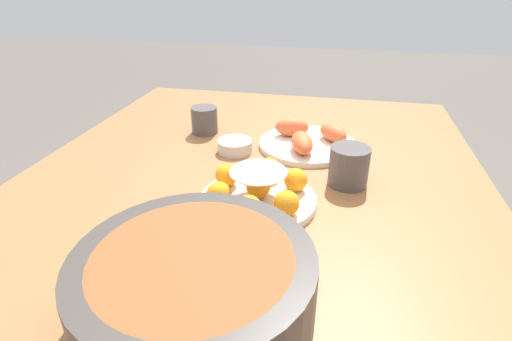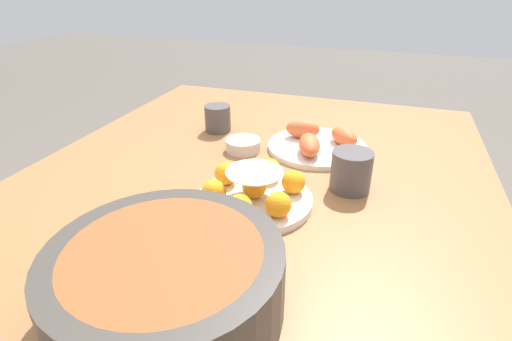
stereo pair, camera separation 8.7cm
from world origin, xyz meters
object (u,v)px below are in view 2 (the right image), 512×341
(serving_bowl, at_px, (167,279))
(cup_near, at_px, (218,118))
(dining_table, at_px, (257,205))
(cup_far, at_px, (351,171))
(sauce_bowl, at_px, (243,145))
(seafood_platter, at_px, (317,143))
(cake_plate, at_px, (254,192))

(serving_bowl, xyz_separation_m, cup_near, (-0.66, -0.21, -0.02))
(dining_table, distance_m, cup_far, 0.26)
(sauce_bowl, xyz_separation_m, cup_far, (0.12, 0.29, 0.03))
(serving_bowl, relative_size, cup_near, 4.22)
(serving_bowl, bearing_deg, seafood_platter, 171.35)
(serving_bowl, distance_m, seafood_platter, 0.62)
(sauce_bowl, relative_size, cup_far, 1.03)
(cup_far, bearing_deg, seafood_platter, -149.89)
(cake_plate, relative_size, sauce_bowl, 2.61)
(cake_plate, distance_m, serving_bowl, 0.31)
(cup_near, height_order, cup_far, cup_far)
(serving_bowl, xyz_separation_m, cup_far, (-0.43, 0.20, -0.01))
(cake_plate, relative_size, serving_bowl, 0.74)
(serving_bowl, height_order, sauce_bowl, serving_bowl)
(cup_far, bearing_deg, cup_near, -119.22)
(serving_bowl, relative_size, cup_far, 3.65)
(cup_far, bearing_deg, cake_plate, -54.99)
(cake_plate, bearing_deg, seafood_platter, 167.12)
(seafood_platter, bearing_deg, cup_far, 30.11)
(serving_bowl, height_order, seafood_platter, serving_bowl)
(cake_plate, xyz_separation_m, serving_bowl, (0.31, -0.02, 0.03))
(serving_bowl, relative_size, seafood_platter, 1.25)
(cake_plate, xyz_separation_m, cup_far, (-0.12, 0.18, 0.02))
(cake_plate, height_order, seafood_platter, cake_plate)
(cake_plate, xyz_separation_m, sauce_bowl, (-0.24, -0.11, -0.01))
(sauce_bowl, bearing_deg, dining_table, 35.54)
(dining_table, relative_size, cup_far, 14.39)
(dining_table, bearing_deg, cup_near, -138.00)
(cake_plate, bearing_deg, dining_table, -164.44)
(sauce_bowl, relative_size, cup_near, 1.19)
(dining_table, height_order, sauce_bowl, sauce_bowl)
(seafood_platter, height_order, cup_near, cup_near)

